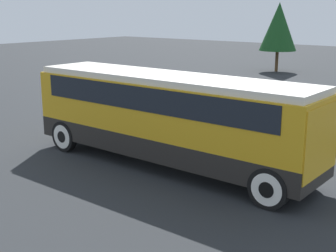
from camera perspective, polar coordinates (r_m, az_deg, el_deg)
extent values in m
plane|color=#26282B|center=(16.65, 0.00, -4.88)|extent=(120.00, 120.00, 0.00)
cube|color=black|center=(16.39, 0.00, -1.95)|extent=(10.86, 2.46, 0.75)
cube|color=gold|center=(16.09, 0.00, 2.36)|extent=(10.86, 2.46, 1.76)
cube|color=black|center=(16.01, 0.00, 3.89)|extent=(9.56, 2.50, 0.79)
cube|color=silver|center=(15.92, 0.00, 5.86)|extent=(10.64, 2.26, 0.22)
cube|color=gold|center=(13.56, 17.64, -1.61)|extent=(0.36, 2.36, 2.01)
cylinder|color=black|center=(13.29, 12.17, -7.45)|extent=(1.20, 0.28, 1.20)
cylinder|color=silver|center=(13.29, 12.17, -7.45)|extent=(0.93, 0.30, 0.93)
cylinder|color=black|center=(13.29, 12.17, -7.45)|extent=(0.46, 0.32, 0.46)
cylinder|color=black|center=(15.21, 16.02, -4.91)|extent=(1.20, 0.28, 1.20)
cylinder|color=silver|center=(15.21, 16.02, -4.91)|extent=(0.93, 0.30, 0.93)
cylinder|color=black|center=(15.21, 16.02, -4.91)|extent=(0.46, 0.32, 0.46)
cylinder|color=black|center=(18.67, -12.51, -1.21)|extent=(1.20, 0.28, 1.20)
cylinder|color=silver|center=(18.67, -12.51, -1.21)|extent=(0.93, 0.30, 0.93)
cylinder|color=black|center=(18.67, -12.51, -1.21)|extent=(0.46, 0.32, 0.46)
cylinder|color=black|center=(20.08, -7.54, 0.07)|extent=(1.20, 0.28, 1.20)
cylinder|color=silver|center=(20.08, -7.54, 0.07)|extent=(0.93, 0.30, 0.93)
cylinder|color=black|center=(20.08, -7.54, 0.07)|extent=(0.46, 0.32, 0.46)
cylinder|color=black|center=(20.08, 17.77, -1.30)|extent=(0.65, 0.22, 0.65)
cylinder|color=black|center=(20.08, 17.77, -1.30)|extent=(0.25, 0.26, 0.25)
cylinder|color=black|center=(21.64, 19.44, -0.36)|extent=(0.65, 0.22, 0.65)
cylinder|color=black|center=(21.64, 19.44, -0.36)|extent=(0.25, 0.26, 0.25)
cube|color=#7A6B5B|center=(26.72, 2.74, 3.47)|extent=(4.43, 1.88, 0.56)
cube|color=black|center=(26.73, 2.45, 4.62)|extent=(2.30, 1.69, 0.49)
cylinder|color=black|center=(25.08, 4.85, 2.27)|extent=(0.63, 0.22, 0.63)
cylinder|color=black|center=(25.08, 4.85, 2.27)|extent=(0.24, 0.26, 0.24)
cylinder|color=black|center=(26.47, 6.92, 2.84)|extent=(0.63, 0.22, 0.63)
cylinder|color=black|center=(26.47, 6.92, 2.84)|extent=(0.24, 0.26, 0.24)
cylinder|color=black|center=(27.17, -1.34, 3.22)|extent=(0.63, 0.22, 0.63)
cylinder|color=black|center=(27.17, -1.34, 3.22)|extent=(0.24, 0.26, 0.24)
cylinder|color=black|center=(28.47, 0.87, 3.72)|extent=(0.63, 0.22, 0.63)
cylinder|color=black|center=(28.47, 0.87, 3.72)|extent=(0.24, 0.26, 0.24)
cylinder|color=brown|center=(43.49, 13.11, 7.73)|extent=(0.28, 0.28, 1.86)
cone|color=#19471E|center=(43.28, 13.33, 11.71)|extent=(3.28, 3.28, 4.19)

